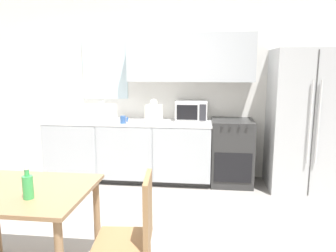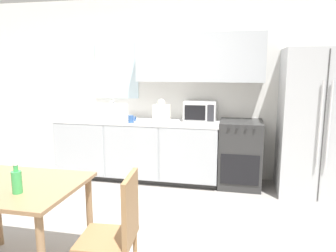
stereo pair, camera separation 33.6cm
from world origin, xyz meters
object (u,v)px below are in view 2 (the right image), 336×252
(oven_range, at_px, (240,154))
(dining_table, at_px, (13,198))
(dining_chair_side, at_px, (119,227))
(refrigerator, at_px, (317,123))
(microwave, at_px, (200,111))
(drink_bottle, at_px, (17,181))
(coffee_mug, at_px, (132,119))

(oven_range, relative_size, dining_table, 0.88)
(oven_range, height_order, dining_chair_side, oven_range)
(refrigerator, bearing_deg, dining_chair_side, -126.33)
(microwave, bearing_deg, drink_bottle, -109.93)
(coffee_mug, bearing_deg, drink_bottle, -91.45)
(refrigerator, bearing_deg, microwave, 173.35)
(dining_chair_side, bearing_deg, coffee_mug, 11.17)
(refrigerator, height_order, drink_bottle, refrigerator)
(dining_table, relative_size, drink_bottle, 4.60)
(microwave, distance_m, dining_table, 2.88)
(oven_range, bearing_deg, coffee_mug, -171.56)
(coffee_mug, height_order, dining_chair_side, coffee_mug)
(oven_range, height_order, refrigerator, refrigerator)
(dining_chair_side, bearing_deg, oven_range, -23.87)
(microwave, relative_size, dining_chair_side, 0.50)
(oven_range, xyz_separation_m, drink_bottle, (-1.59, -2.64, 0.40))
(dining_table, bearing_deg, coffee_mug, 84.20)
(oven_range, relative_size, dining_chair_side, 1.00)
(dining_table, bearing_deg, dining_chair_side, -3.07)
(dining_chair_side, xyz_separation_m, drink_bottle, (-0.74, -0.10, 0.33))
(oven_range, xyz_separation_m, coffee_mug, (-1.53, -0.23, 0.48))
(refrigerator, height_order, dining_table, refrigerator)
(refrigerator, relative_size, dining_table, 1.81)
(dining_table, bearing_deg, microwave, 65.84)
(oven_range, distance_m, refrigerator, 1.08)
(refrigerator, distance_m, dining_chair_side, 3.09)
(refrigerator, distance_m, dining_table, 3.66)
(refrigerator, bearing_deg, coffee_mug, -176.21)
(microwave, xyz_separation_m, coffee_mug, (-0.94, -0.35, -0.09))
(refrigerator, height_order, microwave, refrigerator)
(refrigerator, xyz_separation_m, drink_bottle, (-2.55, -2.57, -0.09))
(coffee_mug, xyz_separation_m, drink_bottle, (-0.06, -2.41, -0.08))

